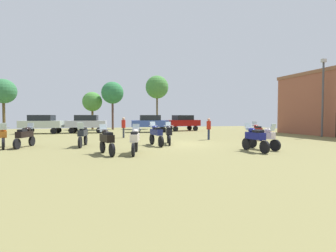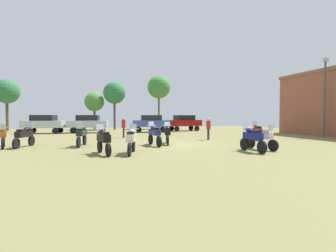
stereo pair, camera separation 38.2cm
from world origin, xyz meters
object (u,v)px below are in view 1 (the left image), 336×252
at_px(car_2, 150,122).
at_px(tree_2, 112,93).
at_px(car_3, 42,123).
at_px(tree_4, 3,91).
at_px(motorcycle_6, 3,136).
at_px(person_2, 209,127).
at_px(car_4, 183,122).
at_px(motorcycle_9, 156,134).
at_px(lamp_post, 323,94).
at_px(motorcycle_5, 107,140).
at_px(motorcycle_7, 169,133).
at_px(motorcycle_3, 257,131).
at_px(motorcycle_1, 264,137).
at_px(person_1, 124,126).
at_px(tree_1, 92,102).
at_px(tree_3, 157,87).
at_px(motorcycle_4, 83,135).
at_px(motorcycle_8, 255,138).
at_px(motorcycle_2, 25,136).
at_px(motorcycle_10, 135,139).
at_px(car_1, 87,122).

height_order(car_2, tree_2, tree_2).
distance_m(car_3, tree_4, 9.88).
bearing_deg(motorcycle_6, tree_4, -89.34).
distance_m(car_2, person_2, 10.83).
relative_size(motorcycle_6, car_4, 0.46).
distance_m(motorcycle_9, lamp_post, 16.48).
distance_m(motorcycle_5, tree_2, 23.65).
distance_m(motorcycle_7, person_2, 4.43).
distance_m(motorcycle_7, tree_4, 26.46).
xyz_separation_m(motorcycle_7, car_2, (1.67, 12.58, 0.45)).
relative_size(motorcycle_9, tree_2, 0.34).
distance_m(motorcycle_3, tree_4, 31.00).
xyz_separation_m(motorcycle_1, car_2, (-2.59, 16.71, 0.45)).
xyz_separation_m(motorcycle_7, person_1, (-2.27, 5.77, 0.31)).
relative_size(motorcycle_6, tree_1, 0.40).
relative_size(person_2, tree_4, 0.26).
distance_m(person_2, tree_3, 19.09).
distance_m(motorcycle_4, motorcycle_5, 3.88).
height_order(car_2, person_1, car_2).
height_order(motorcycle_8, lamp_post, lamp_post).
height_order(motorcycle_6, car_2, car_2).
xyz_separation_m(motorcycle_8, tree_1, (-7.99, 25.65, 3.18)).
bearing_deg(motorcycle_1, motorcycle_5, -16.14).
bearing_deg(tree_3, car_2, -110.53).
relative_size(motorcycle_4, motorcycle_5, 1.08).
bearing_deg(car_3, person_1, -124.04).
relative_size(motorcycle_2, motorcycle_6, 1.03).
height_order(motorcycle_1, motorcycle_5, motorcycle_1).
bearing_deg(motorcycle_7, person_2, 40.77).
height_order(car_4, person_2, car_4).
xyz_separation_m(motorcycle_1, motorcycle_10, (-7.14, 0.55, 0.00)).
bearing_deg(motorcycle_8, tree_4, 125.85).
relative_size(motorcycle_6, car_2, 0.47).
xyz_separation_m(motorcycle_2, motorcycle_8, (11.95, -5.51, 0.02)).
height_order(motorcycle_5, car_3, car_3).
xyz_separation_m(motorcycle_3, car_1, (-12.97, 12.77, 0.47)).
bearing_deg(tree_4, motorcycle_8, -53.61).
relative_size(motorcycle_2, motorcycle_7, 1.00).
bearing_deg(car_2, motorcycle_10, 172.55).
relative_size(motorcycle_8, car_4, 0.47).
xyz_separation_m(motorcycle_3, lamp_post, (7.47, 0.69, 3.19)).
relative_size(person_2, tree_1, 0.32).
height_order(car_2, lamp_post, lamp_post).
bearing_deg(motorcycle_9, motorcycle_3, 2.61).
bearing_deg(person_1, motorcycle_2, -38.00).
xyz_separation_m(car_2, person_1, (-3.94, -6.81, -0.13)).
relative_size(motorcycle_3, person_1, 1.13).
xyz_separation_m(car_1, tree_4, (-10.21, 7.36, 3.87)).
bearing_deg(car_4, motorcycle_9, 143.17).
distance_m(motorcycle_4, lamp_post, 20.73).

